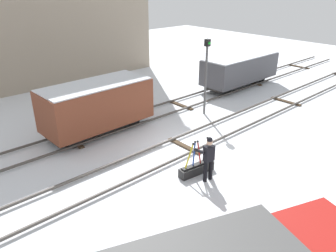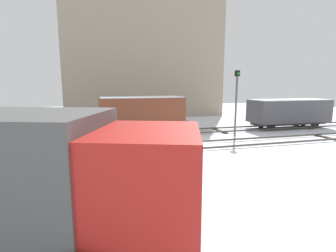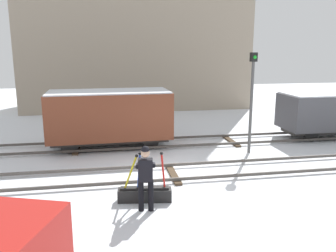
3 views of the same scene
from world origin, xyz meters
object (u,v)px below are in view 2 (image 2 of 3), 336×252
at_px(switch_lever_frame, 183,154).
at_px(freight_car_mid_siding, 142,113).
at_px(freight_car_back_track, 289,111).
at_px(delivery_truck, 27,176).
at_px(signal_post, 236,97).
at_px(rail_worker, 187,140).

xyz_separation_m(switch_lever_frame, freight_car_mid_siding, (-0.87, 5.78, 1.19)).
bearing_deg(freight_car_back_track, delivery_truck, -144.30).
distance_m(switch_lever_frame, signal_post, 6.66).
height_order(delivery_truck, freight_car_back_track, delivery_truck).
xyz_separation_m(rail_worker, signal_post, (4.86, 4.57, 1.49)).
height_order(signal_post, freight_car_back_track, signal_post).
distance_m(delivery_truck, freight_car_mid_siding, 11.59).
bearing_deg(freight_car_back_track, rail_worker, -148.86).
height_order(rail_worker, delivery_truck, delivery_truck).
relative_size(signal_post, freight_car_mid_siding, 0.78).
relative_size(delivery_truck, signal_post, 1.55).
relative_size(switch_lever_frame, delivery_truck, 0.24).
bearing_deg(delivery_truck, freight_car_back_track, 55.76).
height_order(rail_worker, signal_post, signal_post).
height_order(switch_lever_frame, rail_worker, rail_worker).
bearing_deg(freight_car_mid_siding, signal_post, -19.18).
bearing_deg(rail_worker, freight_car_mid_siding, 105.06).
xyz_separation_m(freight_car_mid_siding, freight_car_back_track, (11.26, 0.00, -0.16)).
bearing_deg(delivery_truck, switch_lever_frame, 67.52).
bearing_deg(freight_car_mid_siding, switch_lever_frame, -83.23).
bearing_deg(freight_car_mid_siding, rail_worker, -84.29).
xyz_separation_m(switch_lever_frame, rail_worker, (-0.03, -0.58, 0.77)).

